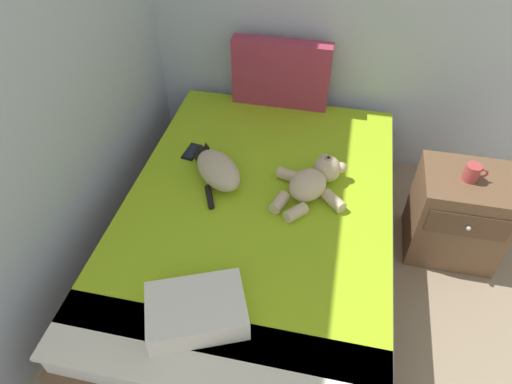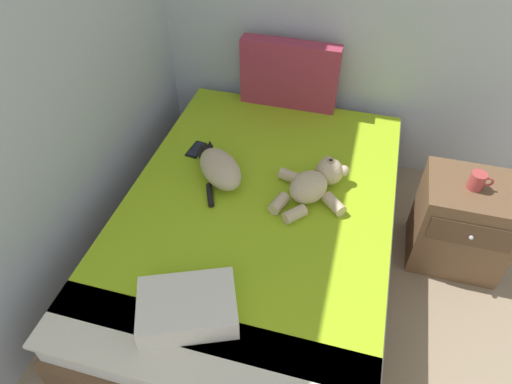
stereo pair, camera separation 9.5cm
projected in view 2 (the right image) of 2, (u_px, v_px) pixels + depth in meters
The scene contains 8 objects.
bed at pixel (258, 233), 2.55m from camera, with size 1.44×2.05×0.47m.
patterned_cushion at pixel (289, 75), 2.91m from camera, with size 0.63×0.11×0.44m.
cat at pixel (219, 167), 2.48m from camera, with size 0.37×0.42×0.15m.
teddy_bear at pixel (314, 183), 2.39m from camera, with size 0.40×0.49×0.16m.
cell_phone at pixel (196, 149), 2.70m from camera, with size 0.09×0.16×0.01m.
throw_pillow at pixel (188, 307), 1.87m from camera, with size 0.40×0.28×0.11m, color white.
nightstand at pixel (462, 223), 2.55m from camera, with size 0.49×0.43×0.55m.
mug at pixel (478, 181), 2.32m from camera, with size 0.12×0.08×0.09m.
Camera 2 is at (1.35, 1.77, 2.17)m, focal length 32.00 mm.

